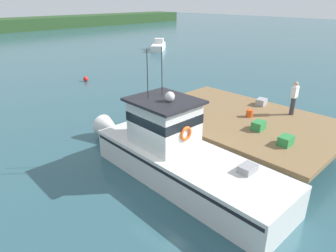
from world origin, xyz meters
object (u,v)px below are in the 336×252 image
Objects in this scene: crate_stack_near_edge at (261,102)px; bait_bucket at (249,113)px; crate_stack_mid_dock at (286,141)px; moored_boat_mid_harbor at (159,46)px; main_fishing_boat at (176,153)px; deckhand_by_the_boat at (294,98)px; mooring_buoy_outer at (86,79)px; crate_single_by_cleat at (259,125)px.

crate_stack_near_edge is 1.76× the size of bait_bucket.
crate_stack_mid_dock is 31.00m from moored_boat_mid_harbor.
main_fishing_boat is at bearing 140.36° from crate_stack_mid_dock.
crate_stack_near_edge is 1.90m from deckhand_by_the_boat.
mooring_buoy_outer is at bearing 95.63° from deckhand_by_the_boat.
crate_stack_near_edge is at bearing 3.10° from main_fishing_boat.
deckhand_by_the_boat is (6.61, -1.38, 1.05)m from main_fishing_boat.
crate_stack_mid_dock reaches higher than bait_bucket.
crate_single_by_cleat reaches higher than crate_stack_mid_dock.
mooring_buoy_outer is at bearing 84.64° from crate_stack_mid_dock.
main_fishing_boat is 28.92× the size of bait_bucket.
main_fishing_boat is 23.80× the size of mooring_buoy_outer.
crate_single_by_cleat is 16.59m from mooring_buoy_outer.
crate_single_by_cleat is at bearing 176.41° from deckhand_by_the_boat.
crate_stack_near_edge is 0.12× the size of moored_boat_mid_harbor.
crate_stack_mid_dock is at bearing -158.29° from deckhand_by_the_boat.
bait_bucket is (4.89, -0.12, 0.36)m from main_fishing_boat.
deckhand_by_the_boat is (1.72, -1.26, 0.69)m from bait_bucket.
mooring_buoy_outer is (-1.87, 14.93, -1.16)m from crate_stack_near_edge.
main_fishing_boat is at bearing -176.90° from crate_stack_near_edge.
main_fishing_boat is 16.39× the size of crate_stack_near_edge.
moored_boat_mid_harbor is (13.56, 22.74, -0.88)m from crate_stack_near_edge.
bait_bucket is at bearing 58.10° from crate_stack_mid_dock.
crate_single_by_cleat is 0.12× the size of moored_boat_mid_harbor.
main_fishing_boat is 4.90m from bait_bucket.
crate_single_by_cleat is 1.00× the size of crate_stack_mid_dock.
crate_single_by_cleat reaches higher than mooring_buoy_outer.
bait_bucket is at bearing -1.40° from main_fishing_boat.
moored_boat_mid_harbor is 12.01× the size of mooring_buoy_outer.
main_fishing_boat is at bearing 162.52° from crate_single_by_cleat.
crate_stack_mid_dock is at bearing -123.54° from moored_boat_mid_harbor.
crate_single_by_cleat is 1.51m from bait_bucket.
crate_stack_near_edge is at bearing 27.91° from crate_single_by_cleat.
deckhand_by_the_boat is (2.76, -0.17, 0.68)m from crate_single_by_cleat.
crate_single_by_cleat is at bearing -93.87° from mooring_buoy_outer.
moored_boat_mid_harbor is 17.29m from mooring_buoy_outer.
crate_stack_near_edge is at bearing 40.92° from crate_stack_mid_dock.
crate_single_by_cleat is 2.85m from deckhand_by_the_boat.
deckhand_by_the_boat is at bearing -36.32° from bait_bucket.
main_fishing_boat is at bearing 168.17° from deckhand_by_the_boat.
crate_single_by_cleat is 29.43m from moored_boat_mid_harbor.
deckhand_by_the_boat is (-0.22, -1.75, 0.69)m from crate_stack_near_edge.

